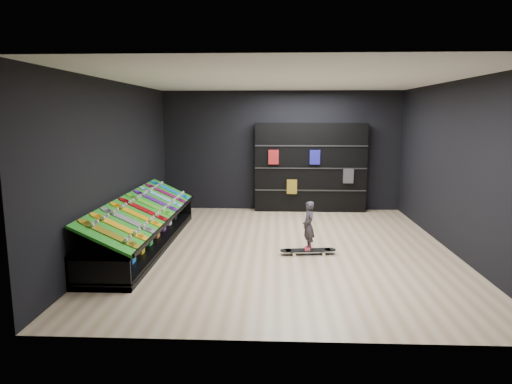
{
  "coord_description": "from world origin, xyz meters",
  "views": [
    {
      "loc": [
        -0.14,
        -8.07,
        2.41
      ],
      "look_at": [
        -0.5,
        0.2,
        1.0
      ],
      "focal_mm": 32.0,
      "sensor_mm": 36.0,
      "label": 1
    }
  ],
  "objects_px": {
    "display_rack": "(145,233)",
    "floor_skateboard": "(308,252)",
    "child": "(308,235)",
    "back_shelving": "(310,167)"
  },
  "relations": [
    {
      "from": "display_rack",
      "to": "floor_skateboard",
      "type": "height_order",
      "value": "display_rack"
    },
    {
      "from": "child",
      "to": "display_rack",
      "type": "bearing_deg",
      "value": -110.36
    },
    {
      "from": "back_shelving",
      "to": "child",
      "type": "bearing_deg",
      "value": -94.46
    },
    {
      "from": "back_shelving",
      "to": "child",
      "type": "distance_m",
      "value": 3.79
    },
    {
      "from": "floor_skateboard",
      "to": "child",
      "type": "xyz_separation_m",
      "value": [
        0.0,
        0.0,
        0.31
      ]
    },
    {
      "from": "floor_skateboard",
      "to": "child",
      "type": "bearing_deg",
      "value": 0.0
    },
    {
      "from": "display_rack",
      "to": "floor_skateboard",
      "type": "xyz_separation_m",
      "value": [
        2.98,
        -0.39,
        -0.21
      ]
    },
    {
      "from": "display_rack",
      "to": "child",
      "type": "xyz_separation_m",
      "value": [
        2.98,
        -0.39,
        0.1
      ]
    },
    {
      "from": "floor_skateboard",
      "to": "display_rack",
      "type": "bearing_deg",
      "value": 165.68
    },
    {
      "from": "back_shelving",
      "to": "floor_skateboard",
      "type": "bearing_deg",
      "value": -94.46
    }
  ]
}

